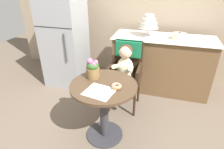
# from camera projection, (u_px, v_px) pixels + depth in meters

# --- Properties ---
(ground_plane) EXTENTS (8.00, 8.00, 0.00)m
(ground_plane) POSITION_uv_depth(u_px,v_px,m) (105.00, 134.00, 2.34)
(ground_plane) COLOR #6B5B4C
(back_wall) EXTENTS (4.80, 0.10, 2.70)m
(back_wall) POSITION_uv_depth(u_px,v_px,m) (136.00, 1.00, 3.28)
(back_wall) COLOR tan
(back_wall) RESTS_ON ground
(cafe_table) EXTENTS (0.72, 0.72, 0.72)m
(cafe_table) POSITION_uv_depth(u_px,v_px,m) (104.00, 101.00, 2.10)
(cafe_table) COLOR #4C3826
(cafe_table) RESTS_ON ground
(wicker_chair) EXTENTS (0.42, 0.45, 0.95)m
(wicker_chair) POSITION_uv_depth(u_px,v_px,m) (127.00, 64.00, 2.64)
(wicker_chair) COLOR #332114
(wicker_chair) RESTS_ON ground
(seated_child) EXTENTS (0.27, 0.32, 0.73)m
(seated_child) POSITION_uv_depth(u_px,v_px,m) (124.00, 67.00, 2.49)
(seated_child) COLOR beige
(seated_child) RESTS_ON ground
(paper_napkin) EXTENTS (0.32, 0.30, 0.00)m
(paper_napkin) POSITION_uv_depth(u_px,v_px,m) (99.00, 92.00, 1.87)
(paper_napkin) COLOR white
(paper_napkin) RESTS_ON cafe_table
(donut_front) EXTENTS (0.11, 0.11, 0.04)m
(donut_front) POSITION_uv_depth(u_px,v_px,m) (116.00, 86.00, 1.93)
(donut_front) COLOR #AD7542
(donut_front) RESTS_ON cafe_table
(flower_vase) EXTENTS (0.15, 0.15, 0.24)m
(flower_vase) POSITION_uv_depth(u_px,v_px,m) (93.00, 68.00, 2.09)
(flower_vase) COLOR brown
(flower_vase) RESTS_ON cafe_table
(display_counter) EXTENTS (1.56, 0.62, 0.90)m
(display_counter) POSITION_uv_depth(u_px,v_px,m) (161.00, 64.00, 3.09)
(display_counter) COLOR brown
(display_counter) RESTS_ON ground
(tiered_cake_stand) EXTENTS (0.30, 0.30, 0.33)m
(tiered_cake_stand) POSITION_uv_depth(u_px,v_px,m) (149.00, 23.00, 2.86)
(tiered_cake_stand) COLOR silver
(tiered_cake_stand) RESTS_ON display_counter
(round_layer_cake) EXTENTS (0.21, 0.21, 0.11)m
(round_layer_cake) POSITION_uv_depth(u_px,v_px,m) (179.00, 36.00, 2.79)
(round_layer_cake) COLOR beige
(round_layer_cake) RESTS_ON display_counter
(refrigerator) EXTENTS (0.64, 0.63, 1.70)m
(refrigerator) POSITION_uv_depth(u_px,v_px,m) (64.00, 36.00, 3.13)
(refrigerator) COLOR #9EA0A5
(refrigerator) RESTS_ON ground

